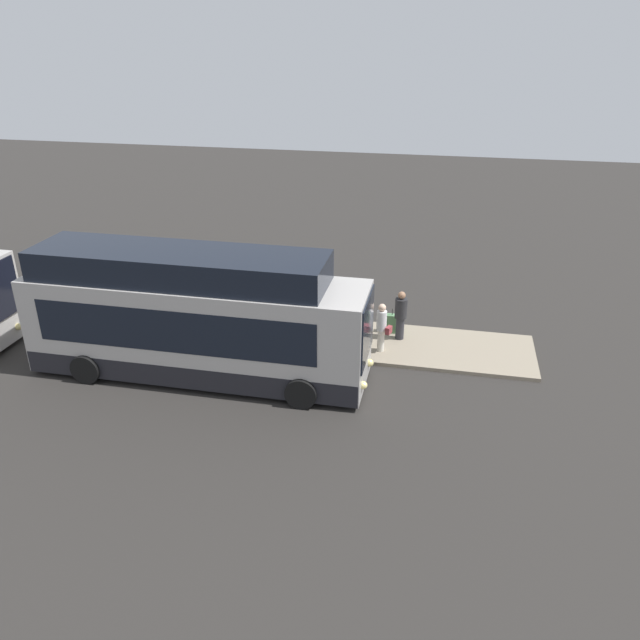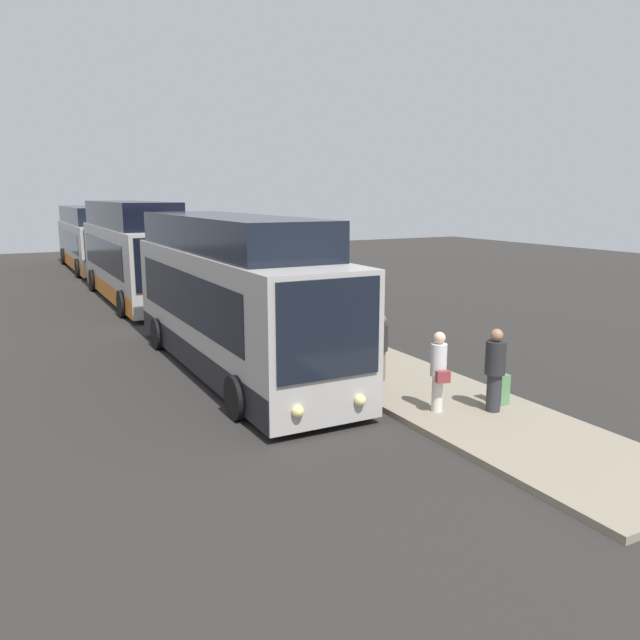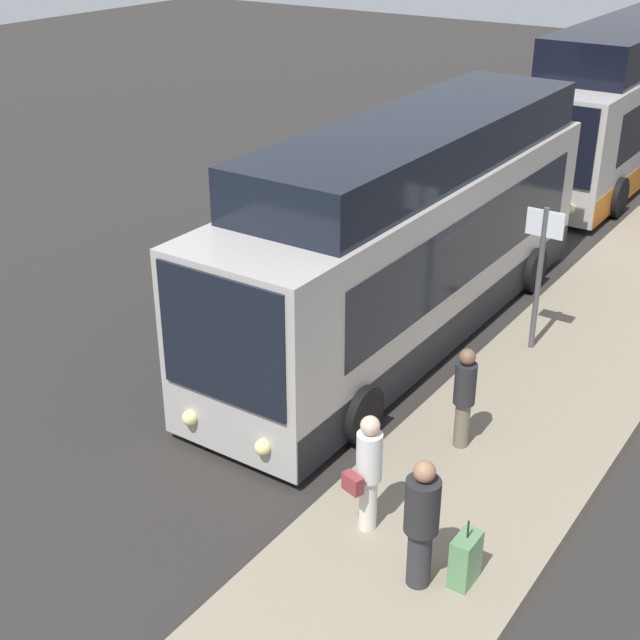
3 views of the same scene
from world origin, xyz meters
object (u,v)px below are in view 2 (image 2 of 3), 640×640
Objects in this scene: passenger_boarding at (495,367)px; passenger_waiting at (381,345)px; passenger_with_bags at (439,368)px; suitcase at (499,388)px; bus_third at (90,242)px; bus_lead at (232,302)px; sign_post at (303,294)px; bus_second at (133,256)px.

passenger_boarding is 1.08× the size of passenger_waiting.
passenger_boarding reaches higher than passenger_with_bags.
bus_third is at bearing -172.80° from suitcase.
bus_lead is 6.98m from passenger_boarding.
sign_post is (25.23, 2.31, 0.09)m from bus_third.
bus_second is 12.36m from sign_post.
passenger_waiting is at bearing -41.11° from passenger_boarding.
sign_post is (-6.49, -1.20, 0.72)m from passenger_boarding.
passenger_with_bags is (31.20, 2.47, -0.65)m from bus_third.
sign_post is (-5.97, -0.16, 0.73)m from passenger_with_bags.
sign_post is (-3.56, -0.33, 0.77)m from passenger_waiting.
bus_third is 7.29× the size of passenger_waiting.
bus_second is at bearing -102.20° from passenger_waiting.
bus_lead is 6.05m from passenger_with_bags.
bus_lead is at bearing -145.00° from suitcase.
bus_lead reaches higher than sign_post.
bus_third is at bearing 180.00° from bus_lead.
sign_post is at bearing -47.15° from passenger_boarding.
bus_lead is 6.51× the size of passenger_waiting.
passenger_waiting is 0.61× the size of sign_post.
passenger_with_bags is 0.64× the size of sign_post.
bus_third is 6.98× the size of passenger_with_bags.
bus_second is 6.60× the size of passenger_boarding.
bus_second reaches higher than passenger_boarding.
bus_third is at bearing 180.00° from bus_second.
bus_lead is 25.73m from bus_third.
bus_lead is at bearing -70.92° from passenger_waiting.
passenger_boarding is at bearing 30.42° from bus_lead.
passenger_boarding is at bearing 10.68° from bus_second.
bus_lead is at bearing -0.00° from bus_second.
bus_lead is 7.04m from suitcase.
bus_second is 7.12× the size of passenger_waiting.
suitcase is at bearing 12.22° from bus_second.
suitcase is at bearing -170.03° from passenger_with_bags.
passenger_waiting is (3.06, 2.65, -0.79)m from bus_lead.
bus_second reaches higher than passenger_with_bags.
passenger_boarding is at bearing -54.21° from suitcase.
bus_lead is at bearing -0.00° from bus_third.
bus_second is 15.95m from passenger_waiting.
passenger_waiting is at bearing 5.25° from bus_third.
sign_post reaches higher than suitcase.
passenger_waiting is 3.66m from sign_post.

